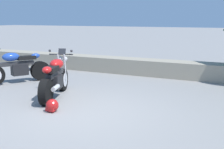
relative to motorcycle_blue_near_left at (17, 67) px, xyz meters
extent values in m
plane|color=gray|center=(3.37, -1.72, -0.49)|extent=(120.00, 120.00, 0.00)
cube|color=gray|center=(3.37, 3.08, -0.21)|extent=(36.00, 0.80, 0.55)
cylinder|color=black|center=(0.37, 0.65, -0.18)|extent=(0.46, 0.63, 0.62)
cube|color=black|center=(0.04, 0.06, -0.08)|extent=(0.51, 0.58, 0.34)
cube|color=#2D2D30|center=(-0.01, -0.02, 0.12)|extent=(0.66, 1.03, 0.12)
ellipsoid|color=#2347A8|center=(-0.08, -0.15, 0.34)|extent=(0.55, 0.62, 0.26)
cube|color=black|center=(0.15, 0.26, 0.28)|extent=(0.50, 0.62, 0.12)
ellipsoid|color=#2347A8|center=(0.30, 0.53, 0.32)|extent=(0.33, 0.35, 0.16)
cylinder|color=silver|center=(0.11, 0.52, -0.13)|extent=(0.28, 0.38, 0.11)
cylinder|color=black|center=(1.87, -0.21, -0.18)|extent=(0.34, 0.63, 0.62)
cylinder|color=black|center=(2.36, -1.57, -0.18)|extent=(0.38, 0.64, 0.62)
cylinder|color=silver|center=(1.87, -0.21, -0.18)|extent=(0.28, 0.42, 0.38)
cube|color=black|center=(2.13, -0.94, -0.08)|extent=(0.46, 0.56, 0.34)
cube|color=#2D2D30|center=(2.10, -0.84, 0.12)|extent=(0.51, 1.08, 0.12)
ellipsoid|color=red|center=(2.05, -0.70, 0.34)|extent=(0.50, 0.60, 0.26)
cube|color=black|center=(2.21, -1.15, 0.28)|extent=(0.44, 0.62, 0.12)
ellipsoid|color=red|center=(2.31, -1.44, 0.32)|extent=(0.30, 0.34, 0.16)
cylinder|color=#2D2D30|center=(1.90, -0.29, 0.54)|extent=(0.63, 0.26, 0.04)
sphere|color=silver|center=(1.78, -0.18, 0.40)|extent=(0.13, 0.13, 0.13)
sphere|color=silver|center=(1.92, -0.13, 0.40)|extent=(0.13, 0.13, 0.13)
cube|color=#26282D|center=(1.86, -0.20, 0.60)|extent=(0.22, 0.16, 0.18)
cylinder|color=silver|center=(2.43, -1.29, -0.13)|extent=(0.23, 0.39, 0.11)
cylinder|color=silver|center=(1.80, -0.28, 0.18)|extent=(0.10, 0.17, 0.73)
cylinder|color=silver|center=(1.97, -0.22, 0.18)|extent=(0.10, 0.17, 0.73)
sphere|color=#2D2D30|center=(1.63, -0.43, 0.64)|extent=(0.07, 0.07, 0.07)
sphere|color=#2D2D30|center=(2.19, -0.22, 0.64)|extent=(0.07, 0.07, 0.07)
sphere|color=#B21919|center=(2.80, -1.91, -0.35)|extent=(0.28, 0.28, 0.28)
ellipsoid|color=black|center=(2.80, -1.99, -0.34)|extent=(0.23, 0.06, 0.12)
cube|color=#B21919|center=(2.80, -1.99, -0.42)|extent=(0.20, 0.08, 0.08)
camera|label=1|loc=(6.74, -6.95, 1.52)|focal=48.13mm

